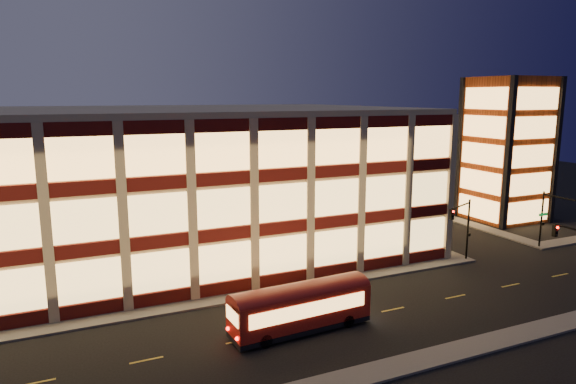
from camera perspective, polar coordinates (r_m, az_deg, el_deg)
name	(u,v)px	position (r m, az deg, el deg)	size (l,w,h in m)	color
ground	(239,303)	(40.64, -5.42, -12.13)	(200.00, 200.00, 0.00)	black
sidewalk_office_south	(198,303)	(40.72, -9.98, -12.09)	(54.00, 2.00, 0.15)	#514F4C
sidewalk_office_east	(369,223)	(65.02, 8.99, -3.39)	(2.00, 30.00, 0.15)	#514F4C
sidewalk_tower_west	(438,214)	(71.55, 16.37, -2.41)	(2.00, 30.00, 0.15)	#514F4C
office_building	(156,180)	(53.87, -14.42, 1.28)	(50.45, 30.45, 14.50)	tan
stair_tower	(506,150)	(70.70, 23.10, 4.35)	(8.60, 8.60, 18.00)	#8C3814
traffic_signal_far	(462,221)	(50.83, 18.81, -3.11)	(3.79, 1.87, 6.00)	black
traffic_signal_right	(554,212)	(58.51, 27.49, -2.01)	(1.20, 4.37, 6.00)	black
trolley_bus	(301,305)	(35.38, 1.41, -12.42)	(9.92, 3.04, 3.32)	#930F08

